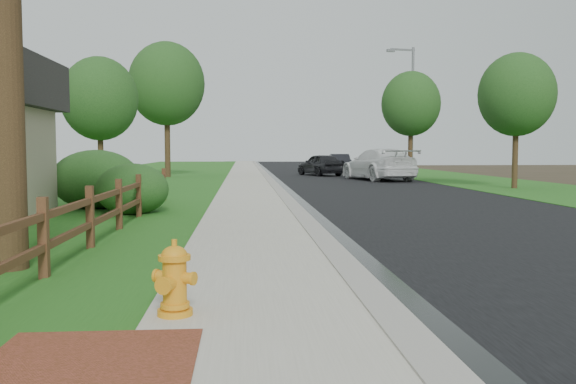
{
  "coord_description": "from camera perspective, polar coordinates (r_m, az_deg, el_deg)",
  "views": [
    {
      "loc": [
        -1.03,
        -5.18,
        1.71
      ],
      "look_at": [
        -0.23,
        5.64,
        0.95
      ],
      "focal_mm": 38.0,
      "sensor_mm": 36.0,
      "label": 1
    }
  ],
  "objects": [
    {
      "name": "tree_near_left",
      "position": [
        26.03,
        -17.22,
        8.32
      ],
      "size": [
        3.08,
        3.08,
        5.45
      ],
      "color": "#342515",
      "rests_on": "ground"
    },
    {
      "name": "grass_strip",
      "position": [
        40.25,
        -6.74,
        1.59
      ],
      "size": [
        1.6,
        90.0,
        0.06
      ],
      "primitive_type": "cube",
      "color": "#225B1A",
      "rests_on": "ground"
    },
    {
      "name": "fire_hydrant",
      "position": [
        6.05,
        -10.59,
        -8.15
      ],
      "size": [
        0.48,
        0.4,
        0.74
      ],
      "color": "gold",
      "rests_on": "sidewalk"
    },
    {
      "name": "ranch_fence",
      "position": [
        11.91,
        -16.66,
        -1.42
      ],
      "size": [
        0.12,
        16.92,
        1.1
      ],
      "color": "#432716",
      "rests_on": "ground"
    },
    {
      "name": "tree_mid_right",
      "position": [
        37.48,
        11.43,
        8.08
      ],
      "size": [
        3.51,
        3.51,
        6.37
      ],
      "color": "#342515",
      "rests_on": "ground"
    },
    {
      "name": "shrub_c",
      "position": [
        16.3,
        -14.35,
        0.25
      ],
      "size": [
        2.37,
        2.37,
        1.35
      ],
      "primitive_type": "ellipsoid",
      "rotation": [
        0.0,
        0.0,
        -0.32
      ],
      "color": "#183F16",
      "rests_on": "ground"
    },
    {
      "name": "curb",
      "position": [
        40.24,
        -2.18,
        1.65
      ],
      "size": [
        0.4,
        90.0,
        0.12
      ],
      "primitive_type": "cube",
      "color": "#9B968D",
      "rests_on": "ground"
    },
    {
      "name": "ground",
      "position": [
        5.55,
        6.93,
        -13.94
      ],
      "size": [
        120.0,
        120.0,
        0.0
      ],
      "primitive_type": "plane",
      "color": "#332D1B"
    },
    {
      "name": "shrub_d",
      "position": [
        18.25,
        -17.51,
        1.12
      ],
      "size": [
        2.67,
        2.67,
        1.7
      ],
      "primitive_type": "ellipsoid",
      "rotation": [
        0.0,
        0.0,
        -0.07
      ],
      "color": "#183F16",
      "rests_on": "ground"
    },
    {
      "name": "dark_car_far",
      "position": [
        47.89,
        4.89,
        2.77
      ],
      "size": [
        1.54,
        4.09,
        1.34
      ],
      "primitive_type": "imported",
      "rotation": [
        0.0,
        0.0,
        -0.03
      ],
      "color": "black",
      "rests_on": "road"
    },
    {
      "name": "lawn_near",
      "position": [
        40.81,
        -14.06,
        1.51
      ],
      "size": [
        9.0,
        90.0,
        0.04
      ],
      "primitive_type": "cube",
      "color": "#225B1A",
      "rests_on": "ground"
    },
    {
      "name": "road",
      "position": [
        40.61,
        3.75,
        1.6
      ],
      "size": [
        8.0,
        90.0,
        0.02
      ],
      "primitive_type": "cube",
      "color": "black",
      "rests_on": "ground"
    },
    {
      "name": "dark_car_mid",
      "position": [
        39.63,
        3.06,
        2.59
      ],
      "size": [
        3.02,
        4.5,
        1.42
      ],
      "primitive_type": "imported",
      "rotation": [
        0.0,
        0.0,
        3.49
      ],
      "color": "black",
      "rests_on": "road"
    },
    {
      "name": "verge_far",
      "position": [
        42.12,
        13.09,
        1.6
      ],
      "size": [
        6.0,
        90.0,
        0.04
      ],
      "primitive_type": "cube",
      "color": "#225B1A",
      "rests_on": "ground"
    },
    {
      "name": "streetlight",
      "position": [
        38.37,
        11.36,
        8.08
      ],
      "size": [
        1.82,
        0.53,
        7.92
      ],
      "color": "slate",
      "rests_on": "ground"
    },
    {
      "name": "tree_mid_left",
      "position": [
        37.98,
        -11.29,
        9.88
      ],
      "size": [
        4.58,
        4.58,
        8.18
      ],
      "color": "#342515",
      "rests_on": "ground"
    },
    {
      "name": "sidewalk",
      "position": [
        40.21,
        -4.04,
        1.63
      ],
      "size": [
        2.2,
        90.0,
        0.1
      ],
      "primitive_type": "cube",
      "color": "#B0A999",
      "rests_on": "ground"
    },
    {
      "name": "white_suv",
      "position": [
        34.0,
        8.46,
        2.57
      ],
      "size": [
        3.61,
        6.31,
        1.72
      ],
      "primitive_type": "imported",
      "rotation": [
        0.0,
        0.0,
        3.35
      ],
      "color": "white",
      "rests_on": "road"
    },
    {
      "name": "wet_gutter",
      "position": [
        40.25,
        -1.69,
        1.6
      ],
      "size": [
        0.5,
        90.0,
        0.0
      ],
      "primitive_type": "cube",
      "color": "black",
      "rests_on": "road"
    },
    {
      "name": "tree_near_right",
      "position": [
        28.09,
        20.61,
        8.51
      ],
      "size": [
        3.24,
        3.24,
        5.83
      ],
      "color": "#342515",
      "rests_on": "ground"
    }
  ]
}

